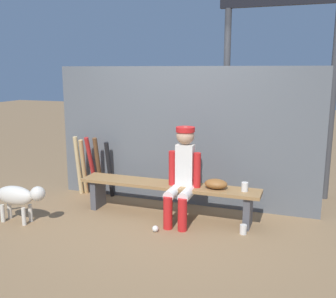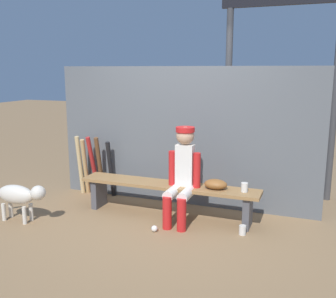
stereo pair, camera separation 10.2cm
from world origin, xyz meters
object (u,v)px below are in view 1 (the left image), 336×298
(bat_aluminum_black, at_px, (109,170))
(dog, at_px, (19,196))
(baseball_glove, at_px, (216,184))
(bat_aluminum_red, at_px, (92,166))
(player_seated, at_px, (182,172))
(cup_on_bench, at_px, (245,187))
(bat_wood_dark, at_px, (99,167))
(dugout_bench, at_px, (168,191))
(bat_wood_natural, at_px, (78,166))
(scoreboard, at_px, (286,16))
(bat_wood_tan, at_px, (84,167))
(cup_on_ground, at_px, (243,229))
(baseball, at_px, (155,229))

(bat_aluminum_black, bearing_deg, dog, -115.29)
(baseball_glove, bearing_deg, bat_aluminum_red, 167.98)
(player_seated, height_order, dog, player_seated)
(bat_aluminum_red, height_order, cup_on_bench, bat_aluminum_red)
(bat_wood_dark, relative_size, bat_aluminum_red, 1.00)
(dugout_bench, relative_size, bat_aluminum_red, 2.57)
(bat_wood_natural, height_order, cup_on_bench, bat_wood_natural)
(bat_aluminum_red, bearing_deg, baseball_glove, -12.02)
(scoreboard, bearing_deg, dugout_bench, -130.72)
(baseball_glove, distance_m, bat_wood_natural, 2.22)
(dugout_bench, bearing_deg, dog, -153.83)
(player_seated, xyz_separation_m, bat_aluminum_red, (-1.58, 0.53, -0.18))
(dugout_bench, bearing_deg, baseball_glove, 0.00)
(scoreboard, distance_m, dog, 4.29)
(bat_wood_tan, xyz_separation_m, bat_wood_natural, (-0.09, -0.01, 0.02))
(dugout_bench, bearing_deg, bat_wood_dark, 162.54)
(bat_wood_natural, height_order, cup_on_ground, bat_wood_natural)
(bat_aluminum_black, relative_size, bat_wood_dark, 0.92)
(bat_aluminum_black, relative_size, baseball, 11.32)
(player_seated, distance_m, baseball_glove, 0.43)
(baseball_glove, relative_size, dog, 0.33)
(baseball, distance_m, cup_on_ground, 1.02)
(dugout_bench, xyz_separation_m, cup_on_bench, (0.96, 0.01, 0.15))
(bat_aluminum_black, xyz_separation_m, bat_wood_tan, (-0.41, -0.03, 0.01))
(bat_aluminum_black, height_order, bat_wood_natural, bat_wood_natural)
(baseball, bearing_deg, dugout_bench, 93.05)
(bat_aluminum_black, height_order, bat_aluminum_red, bat_aluminum_red)
(bat_wood_tan, relative_size, bat_wood_natural, 0.97)
(bat_aluminum_red, distance_m, dog, 1.27)
(scoreboard, bearing_deg, bat_wood_tan, -159.13)
(cup_on_ground, bearing_deg, cup_on_bench, 98.78)
(player_seated, relative_size, baseball, 15.88)
(bat_wood_tan, bearing_deg, baseball, -31.29)
(player_seated, bearing_deg, baseball, -115.63)
(bat_aluminum_black, bearing_deg, baseball_glove, -14.23)
(bat_wood_natural, bearing_deg, cup_on_bench, -8.53)
(player_seated, height_order, cup_on_bench, player_seated)
(bat_aluminum_red, bearing_deg, cup_on_bench, -9.95)
(bat_wood_natural, height_order, scoreboard, scoreboard)
(bat_wood_natural, bearing_deg, baseball, -29.71)
(dugout_bench, distance_m, bat_wood_dark, 1.28)
(bat_wood_tan, height_order, dog, bat_wood_tan)
(player_seated, distance_m, bat_wood_natural, 1.87)
(bat_aluminum_red, distance_m, bat_wood_natural, 0.22)
(scoreboard, bearing_deg, bat_aluminum_red, -158.60)
(bat_wood_dark, xyz_separation_m, dog, (-0.43, -1.19, -0.12))
(bat_wood_tan, height_order, cup_on_bench, bat_wood_tan)
(player_seated, xyz_separation_m, baseball_glove, (0.39, 0.11, -0.14))
(dugout_bench, relative_size, cup_on_bench, 21.20)
(baseball_glove, xyz_separation_m, bat_wood_natural, (-2.18, 0.39, -0.05))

